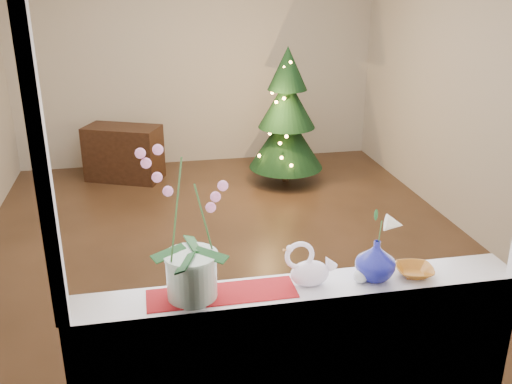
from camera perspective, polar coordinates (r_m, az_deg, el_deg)
ground at (r=5.26m, az=-2.71°, el=-5.11°), size 5.00×5.00×0.00m
wall_back at (r=7.27m, az=-5.97°, el=13.35°), size 4.50×0.10×2.70m
wall_front at (r=2.47m, az=5.54°, el=-2.27°), size 4.50×0.10×2.70m
wall_right at (r=5.60m, az=20.81°, el=9.76°), size 0.10×5.00×2.70m
window_apron at (r=2.99m, az=4.67°, el=-18.19°), size 2.20×0.08×0.88m
windowsill at (r=2.79m, az=4.45°, el=-9.72°), size 2.20×0.26×0.04m
window_frame at (r=2.38m, az=5.63°, el=5.75°), size 2.22×0.06×1.60m
runner at (r=2.71m, az=-3.42°, el=-10.12°), size 0.70×0.20×0.01m
orchid_pot at (r=2.53m, az=-6.68°, el=-3.28°), size 0.27×0.27×0.74m
swan at (r=2.75m, az=5.44°, el=-7.20°), size 0.28×0.18×0.22m
blue_vase at (r=2.84m, az=11.91°, el=-6.41°), size 0.30×0.30×0.24m
lily at (r=2.75m, az=12.23°, el=-2.60°), size 0.13×0.07×0.18m
paperweight at (r=2.83m, az=10.42°, el=-8.30°), size 0.08×0.08×0.07m
amber_dish at (r=2.96m, az=15.55°, el=-7.67°), size 0.18×0.18×0.04m
xmas_tree at (r=6.56m, az=3.09°, el=7.56°), size 1.12×1.12×1.57m
side_table at (r=6.93m, az=-13.09°, el=3.80°), size 0.96×0.74×0.65m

